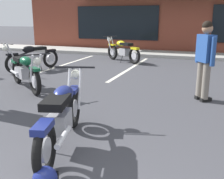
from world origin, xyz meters
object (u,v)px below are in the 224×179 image
object	(u,v)px
motorcycle_foreground_classic	(62,115)
person_by_back_row	(205,56)
motorcycle_black_cruiser	(32,57)
helmet_on_pavement	(45,178)
motorcycle_silver_naked	(123,50)
motorcycle_red_sportbike	(25,71)

from	to	relation	value
motorcycle_foreground_classic	person_by_back_row	size ratio (longest dim) A/B	1.23
motorcycle_black_cruiser	person_by_back_row	xyz separation A→B (m)	(5.49, -1.65, 0.49)
helmet_on_pavement	motorcycle_black_cruiser	bearing A→B (deg)	126.63
motorcycle_foreground_classic	person_by_back_row	bearing A→B (deg)	59.78
person_by_back_row	helmet_on_pavement	world-z (taller)	person_by_back_row
motorcycle_foreground_classic	motorcycle_black_cruiser	size ratio (longest dim) A/B	1.02
motorcycle_foreground_classic	motorcycle_silver_naked	size ratio (longest dim) A/B	1.14
motorcycle_black_cruiser	person_by_back_row	distance (m)	5.76
helmet_on_pavement	person_by_back_row	bearing A→B (deg)	70.41
motorcycle_foreground_classic	motorcycle_black_cruiser	bearing A→B (deg)	129.50
motorcycle_silver_naked	person_by_back_row	size ratio (longest dim) A/B	1.09
motorcycle_silver_naked	person_by_back_row	xyz separation A→B (m)	(3.24, -4.48, 0.49)
helmet_on_pavement	motorcycle_silver_naked	bearing A→B (deg)	102.55
motorcycle_black_cruiser	motorcycle_foreground_classic	bearing A→B (deg)	-50.50
motorcycle_black_cruiser	person_by_back_row	bearing A→B (deg)	-16.74
motorcycle_silver_naked	helmet_on_pavement	size ratio (longest dim) A/B	7.00
motorcycle_black_cruiser	motorcycle_silver_naked	distance (m)	3.62
motorcycle_red_sportbike	helmet_on_pavement	world-z (taller)	motorcycle_red_sportbike
motorcycle_black_cruiser	motorcycle_silver_naked	world-z (taller)	same
motorcycle_foreground_classic	motorcycle_red_sportbike	xyz separation A→B (m)	(-2.45, 2.44, 0.00)
motorcycle_foreground_classic	motorcycle_red_sportbike	world-z (taller)	same
motorcycle_red_sportbike	helmet_on_pavement	bearing A→B (deg)	-50.54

